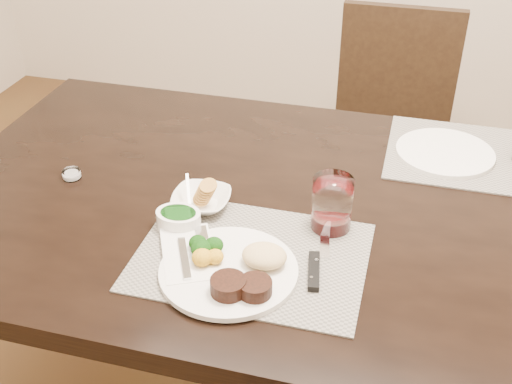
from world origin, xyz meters
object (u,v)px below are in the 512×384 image
(cracker_bowl, at_px, (202,200))
(far_plate, at_px, (445,152))
(steak_knife, at_px, (317,262))
(chair_far, at_px, (390,124))
(wine_glass_near, at_px, (332,206))
(dinner_plate, at_px, (234,269))

(cracker_bowl, xyz_separation_m, far_plate, (0.52, 0.38, -0.01))
(steak_knife, bearing_deg, chair_far, 76.63)
(cracker_bowl, bearing_deg, wine_glass_near, 0.00)
(steak_knife, relative_size, wine_glass_near, 2.16)
(cracker_bowl, height_order, wine_glass_near, wine_glass_near)
(cracker_bowl, relative_size, wine_glass_near, 1.15)
(cracker_bowl, xyz_separation_m, wine_glass_near, (0.29, 0.00, 0.04))
(chair_far, relative_size, wine_glass_near, 7.61)
(chair_far, xyz_separation_m, steak_knife, (-0.07, -1.14, 0.26))
(chair_far, relative_size, steak_knife, 3.52)
(cracker_bowl, bearing_deg, far_plate, 36.10)
(far_plate, bearing_deg, steak_knife, -114.71)
(dinner_plate, distance_m, far_plate, 0.70)
(cracker_bowl, distance_m, far_plate, 0.64)
(chair_far, bearing_deg, cracker_bowl, -109.47)
(dinner_plate, distance_m, wine_glass_near, 0.26)
(far_plate, bearing_deg, cracker_bowl, -143.90)
(wine_glass_near, bearing_deg, cracker_bowl, 180.00)
(wine_glass_near, height_order, far_plate, wine_glass_near)
(dinner_plate, distance_m, steak_knife, 0.17)
(steak_knife, distance_m, cracker_bowl, 0.31)
(cracker_bowl, bearing_deg, dinner_plate, -56.15)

